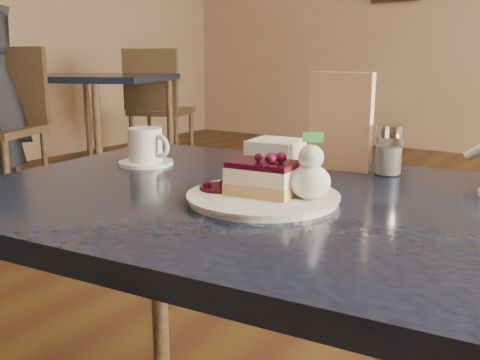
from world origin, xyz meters
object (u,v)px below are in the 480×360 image
Objects in this scene: dessert_plate at (263,198)px; cheesecake_slice at (263,178)px; bg_table_far_left at (95,174)px; main_table at (274,235)px; coffee_set at (146,149)px.

dessert_plate is 2.09× the size of cheesecake_slice.
dessert_plate is 0.13× the size of bg_table_far_left.
dessert_plate is at bearing -90.00° from main_table.
dessert_plate is 0.40m from coffee_set.
main_table is 4.77× the size of dessert_plate.
dessert_plate reaches higher than main_table.
coffee_set is (-0.38, 0.07, 0.11)m from main_table.
coffee_set is at bearing 163.45° from main_table.
cheesecake_slice is at bearing -90.00° from main_table.
dessert_plate is (0.00, -0.05, 0.08)m from main_table.
coffee_set is 3.00m from bg_table_far_left.
main_table is 0.09m from dessert_plate.
dessert_plate is at bearing 0.00° from cheesecake_slice.
cheesecake_slice is at bearing -56.81° from bg_table_far_left.
main_table is 0.40m from coffee_set.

